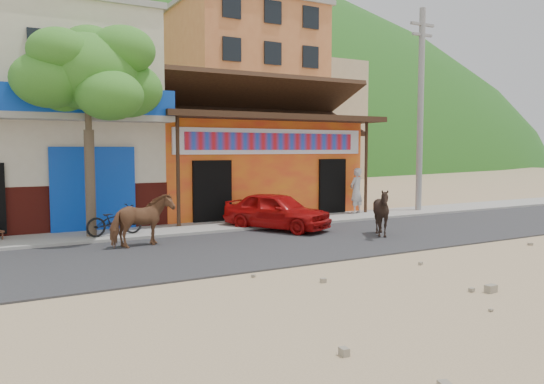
{
  "coord_description": "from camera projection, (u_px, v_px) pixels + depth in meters",
  "views": [
    {
      "loc": [
        -7.41,
        -9.7,
        2.59
      ],
      "look_at": [
        -0.29,
        3.0,
        1.4
      ],
      "focal_mm": 35.0,
      "sensor_mm": 36.0,
      "label": 1
    }
  ],
  "objects": [
    {
      "name": "ground",
      "position": [
        346.0,
        261.0,
        12.26
      ],
      "size": [
        120.0,
        120.0,
        0.0
      ],
      "primitive_type": "plane",
      "color": "#9E825B",
      "rests_on": "ground"
    },
    {
      "name": "road",
      "position": [
        290.0,
        243.0,
        14.43
      ],
      "size": [
        60.0,
        5.0,
        0.04
      ],
      "primitive_type": "cube",
      "color": "#28282B",
      "rests_on": "ground"
    },
    {
      "name": "sidewalk",
      "position": [
        235.0,
        226.0,
        17.47
      ],
      "size": [
        60.0,
        2.0,
        0.12
      ],
      "primitive_type": "cube",
      "color": "gray",
      "rests_on": "ground"
    },
    {
      "name": "dance_club",
      "position": [
        237.0,
        168.0,
        21.78
      ],
      "size": [
        8.0,
        6.0,
        3.6
      ],
      "primitive_type": "cube",
      "color": "orange",
      "rests_on": "ground"
    },
    {
      "name": "cafe_building",
      "position": [
        38.0,
        122.0,
        17.99
      ],
      "size": [
        7.0,
        6.0,
        7.0
      ],
      "primitive_type": "cube",
      "color": "beige",
      "rests_on": "ground"
    },
    {
      "name": "apartment_front",
      "position": [
        241.0,
        100.0,
        37.02
      ],
      "size": [
        9.0,
        9.0,
        12.0
      ],
      "primitive_type": "cube",
      "color": "#CC723F",
      "rests_on": "ground"
    },
    {
      "name": "apartment_rear",
      "position": [
        303.0,
        121.0,
        46.71
      ],
      "size": [
        8.0,
        8.0,
        10.0
      ],
      "primitive_type": "cube",
      "color": "tan",
      "rests_on": "ground"
    },
    {
      "name": "hillside",
      "position": [
        33.0,
        80.0,
        72.13
      ],
      "size": [
        100.0,
        40.0,
        24.0
      ],
      "primitive_type": "ellipsoid",
      "color": "#194C14",
      "rests_on": "ground"
    },
    {
      "name": "tree",
      "position": [
        89.0,
        130.0,
        14.8
      ],
      "size": [
        3.0,
        3.0,
        6.0
      ],
      "primitive_type": null,
      "color": "#2D721E",
      "rests_on": "sidewalk"
    },
    {
      "name": "utility_pole",
      "position": [
        420.0,
        110.0,
        21.14
      ],
      "size": [
        0.24,
        0.24,
        8.0
      ],
      "primitive_type": "cylinder",
      "color": "gray",
      "rests_on": "sidewalk"
    },
    {
      "name": "cow_tan",
      "position": [
        142.0,
        221.0,
        13.78
      ],
      "size": [
        1.75,
        1.08,
        1.37
      ],
      "primitive_type": "imported",
      "rotation": [
        0.0,
        0.0,
        1.79
      ],
      "color": "brown",
      "rests_on": "road"
    },
    {
      "name": "cow_dark",
      "position": [
        382.0,
        212.0,
        15.42
      ],
      "size": [
        1.52,
        1.42,
        1.41
      ],
      "primitive_type": "imported",
      "rotation": [
        0.0,
        0.0,
        -1.32
      ],
      "color": "black",
      "rests_on": "road"
    },
    {
      "name": "red_car",
      "position": [
        277.0,
        211.0,
        16.73
      ],
      "size": [
        2.87,
        3.75,
        1.19
      ],
      "primitive_type": "imported",
      "rotation": [
        0.0,
        0.0,
        0.48
      ],
      "color": "#A70C0B",
      "rests_on": "road"
    },
    {
      "name": "scooter",
      "position": [
        115.0,
        220.0,
        15.11
      ],
      "size": [
        1.73,
        0.87,
        0.87
      ],
      "primitive_type": "imported",
      "rotation": [
        0.0,
        0.0,
        1.75
      ],
      "color": "black",
      "rests_on": "sidewalk"
    },
    {
      "name": "pedestrian",
      "position": [
        356.0,
        191.0,
        20.27
      ],
      "size": [
        0.73,
        0.59,
        1.74
      ],
      "primitive_type": "imported",
      "rotation": [
        0.0,
        0.0,
        3.45
      ],
      "color": "#BABABA",
      "rests_on": "sidewalk"
    }
  ]
}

